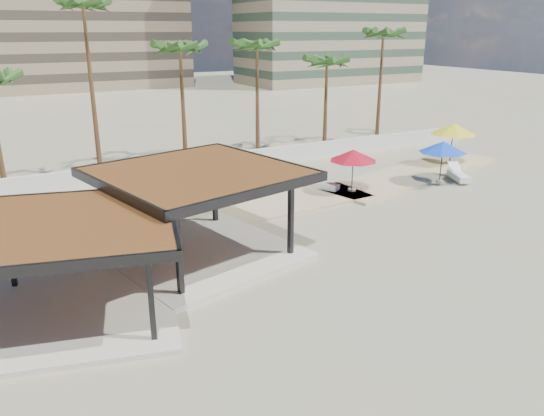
{
  "coord_description": "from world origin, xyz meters",
  "views": [
    {
      "loc": [
        -9.46,
        -17.79,
        9.53
      ],
      "look_at": [
        1.96,
        3.27,
        1.4
      ],
      "focal_mm": 35.0,
      "sensor_mm": 36.0,
      "label": 1
    }
  ],
  "objects": [
    {
      "name": "pavilion_west",
      "position": [
        -7.61,
        -0.12,
        2.11
      ],
      "size": [
        8.49,
        8.49,
        3.54
      ],
      "rotation": [
        0.0,
        0.0,
        -0.25
      ],
      "color": "beige",
      "rests_on": "ground"
    },
    {
      "name": "boundary_wall",
      "position": [
        0.0,
        16.0,
        0.6
      ],
      "size": [
        56.0,
        0.3,
        1.2
      ],
      "primitive_type": "cube",
      "color": "silver",
      "rests_on": "ground"
    },
    {
      "name": "palm_d",
      "position": [
        -3.0,
        18.9,
        10.47
      ],
      "size": [
        3.0,
        3.0,
        11.8
      ],
      "color": "brown",
      "rests_on": "ground"
    },
    {
      "name": "pavilion_central",
      "position": [
        -1.94,
        2.67,
        2.34
      ],
      "size": [
        9.26,
        9.26,
        3.92
      ],
      "rotation": [
        0.0,
        0.0,
        0.23
      ],
      "color": "beige",
      "rests_on": "ground"
    },
    {
      "name": "promenade",
      "position": [
        2.0,
        7.67,
        0.06
      ],
      "size": [
        44.45,
        7.97,
        0.24
      ],
      "color": "#C6B284",
      "rests_on": "ground"
    },
    {
      "name": "lounger_d",
      "position": [
        17.27,
        5.85,
        0.39
      ],
      "size": [
        1.62,
        2.43,
        0.88
      ],
      "rotation": [
        0.0,
        0.0,
        1.16
      ],
      "color": "white",
      "rests_on": "promenade"
    },
    {
      "name": "umbrella_d",
      "position": [
        15.62,
        5.88,
        2.47
      ],
      "size": [
        3.21,
        3.21,
        2.66
      ],
      "rotation": [
        0.0,
        0.0,
        -0.08
      ],
      "color": "beige",
      "rests_on": "promenade"
    },
    {
      "name": "ground",
      "position": [
        0.0,
        0.0,
        0.0
      ],
      "size": [
        200.0,
        200.0,
        0.0
      ],
      "primitive_type": "plane",
      "color": "tan",
      "rests_on": "ground"
    },
    {
      "name": "umbrella_b",
      "position": [
        0.24,
        9.02,
        2.15
      ],
      "size": [
        3.0,
        3.0,
        2.29
      ],
      "rotation": [
        0.0,
        0.0,
        0.18
      ],
      "color": "beige",
      "rests_on": "promenade"
    },
    {
      "name": "umbrella_f",
      "position": [
        -8.04,
        5.8,
        2.26
      ],
      "size": [
        3.42,
        3.42,
        2.42
      ],
      "rotation": [
        0.0,
        0.0,
        -0.31
      ],
      "color": "beige",
      "rests_on": "promenade"
    },
    {
      "name": "lounger_b",
      "position": [
        3.33,
        9.18,
        0.4
      ],
      "size": [
        1.93,
        2.43,
        0.9
      ],
      "rotation": [
        0.0,
        0.0,
        1.0
      ],
      "color": "white",
      "rests_on": "promenade"
    },
    {
      "name": "umbrella_c",
      "position": [
        9.48,
        6.99,
        2.37
      ],
      "size": [
        3.56,
        3.56,
        2.55
      ],
      "rotation": [
        0.0,
        0.0,
        -0.28
      ],
      "color": "beige",
      "rests_on": "promenade"
    },
    {
      "name": "palm_g",
      "position": [
        15.0,
        18.2,
        6.79
      ],
      "size": [
        3.0,
        3.0,
        7.88
      ],
      "color": "brown",
      "rests_on": "ground"
    },
    {
      "name": "palm_e",
      "position": [
        3.0,
        18.4,
        7.96
      ],
      "size": [
        3.0,
        3.0,
        9.11
      ],
      "color": "brown",
      "rests_on": "ground"
    },
    {
      "name": "palm_h",
      "position": [
        21.0,
        18.8,
        8.77
      ],
      "size": [
        3.0,
        3.0,
        9.97
      ],
      "color": "brown",
      "rests_on": "ground"
    },
    {
      "name": "palm_f",
      "position": [
        9.0,
        18.6,
        8.02
      ],
      "size": [
        3.0,
        3.0,
        9.17
      ],
      "color": "brown",
      "rests_on": "ground"
    },
    {
      "name": "lounger_c",
      "position": [
        8.24,
        8.32,
        0.37
      ],
      "size": [
        1.58,
        2.16,
        0.79
      ],
      "rotation": [
        0.0,
        0.0,
        2.06
      ],
      "color": "white",
      "rests_on": "promenade"
    },
    {
      "name": "umbrella_e",
      "position": [
        19.97,
        9.2,
        2.7
      ],
      "size": [
        3.92,
        3.92,
        2.93
      ],
      "rotation": [
        0.0,
        0.0,
        0.21
      ],
      "color": "beige",
      "rests_on": "promenade"
    }
  ]
}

